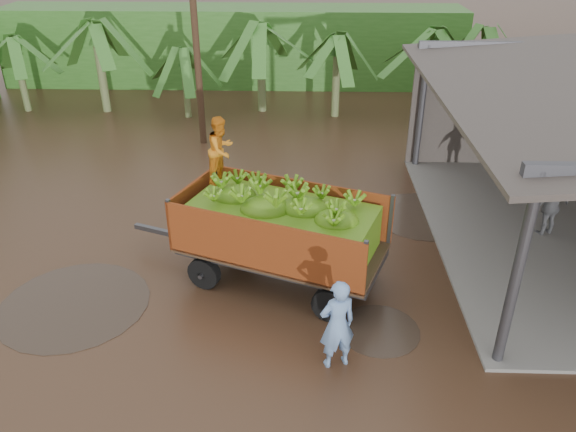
{
  "coord_description": "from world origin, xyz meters",
  "views": [
    {
      "loc": [
        1.57,
        -11.92,
        7.57
      ],
      "look_at": [
        1.21,
        -0.61,
        1.42
      ],
      "focal_mm": 35.0,
      "sensor_mm": 36.0,
      "label": 1
    }
  ],
  "objects_px": {
    "man_grey": "(551,206)",
    "utility_pole": "(196,36)",
    "man_blue": "(337,324)",
    "banana_trailer": "(280,228)"
  },
  "relations": [
    {
      "from": "banana_trailer",
      "to": "utility_pole",
      "type": "height_order",
      "value": "utility_pole"
    },
    {
      "from": "man_blue",
      "to": "utility_pole",
      "type": "xyz_separation_m",
      "value": [
        -4.41,
        11.48,
        2.9
      ]
    },
    {
      "from": "utility_pole",
      "to": "man_blue",
      "type": "bearing_deg",
      "value": -68.98
    },
    {
      "from": "man_blue",
      "to": "utility_pole",
      "type": "relative_size",
      "value": 0.25
    },
    {
      "from": "man_grey",
      "to": "utility_pole",
      "type": "xyz_separation_m",
      "value": [
        -10.17,
        6.49,
        2.97
      ]
    },
    {
      "from": "man_blue",
      "to": "utility_pole",
      "type": "distance_m",
      "value": 12.63
    },
    {
      "from": "man_grey",
      "to": "utility_pole",
      "type": "height_order",
      "value": "utility_pole"
    },
    {
      "from": "banana_trailer",
      "to": "utility_pole",
      "type": "relative_size",
      "value": 0.83
    },
    {
      "from": "banana_trailer",
      "to": "utility_pole",
      "type": "xyz_separation_m",
      "value": [
        -3.25,
        8.72,
        2.47
      ]
    },
    {
      "from": "man_grey",
      "to": "utility_pole",
      "type": "relative_size",
      "value": 0.23
    }
  ]
}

